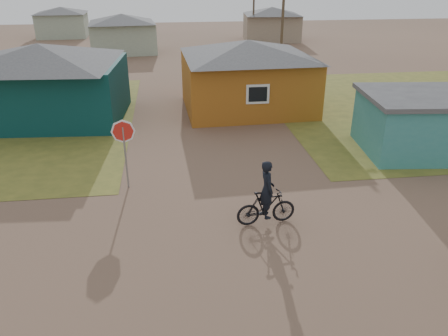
% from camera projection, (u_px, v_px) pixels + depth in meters
% --- Properties ---
extents(ground, '(120.00, 120.00, 0.00)m').
position_uv_depth(ground, '(247.00, 251.00, 12.64)').
color(ground, brown).
extents(grass_ne, '(20.00, 18.00, 0.00)m').
position_uv_depth(grass_ne, '(439.00, 106.00, 26.02)').
color(grass_ne, olive).
rests_on(grass_ne, ground).
extents(house_teal, '(8.93, 7.08, 4.00)m').
position_uv_depth(house_teal, '(43.00, 81.00, 22.95)').
color(house_teal, '#082F2F').
rests_on(house_teal, ground).
extents(house_yellow, '(7.72, 6.76, 3.90)m').
position_uv_depth(house_yellow, '(247.00, 74.00, 24.73)').
color(house_yellow, '#9C5818').
rests_on(house_yellow, ground).
extents(shed_turquoise, '(6.71, 4.93, 2.60)m').
position_uv_depth(shed_turquoise, '(435.00, 123.00, 19.09)').
color(shed_turquoise, teal).
rests_on(shed_turquoise, ground).
extents(house_pale_west, '(7.04, 6.15, 3.60)m').
position_uv_depth(house_pale_west, '(123.00, 33.00, 41.82)').
color(house_pale_west, '#98A48D').
rests_on(house_pale_west, ground).
extents(house_beige_east, '(6.95, 6.05, 3.60)m').
position_uv_depth(house_beige_east, '(272.00, 23.00, 49.12)').
color(house_beige_east, gray).
rests_on(house_beige_east, ground).
extents(house_pale_north, '(6.28, 5.81, 3.40)m').
position_uv_depth(house_pale_north, '(62.00, 21.00, 51.73)').
color(house_pale_north, '#98A48D').
rests_on(house_pale_north, ground).
extents(utility_pole_near, '(1.40, 0.20, 8.00)m').
position_uv_depth(utility_pole_near, '(283.00, 19.00, 31.53)').
color(utility_pole_near, '#4C3D2E').
rests_on(utility_pole_near, ground).
extents(utility_pole_far, '(1.40, 0.20, 8.00)m').
position_uv_depth(utility_pole_far, '(254.00, 3.00, 46.07)').
color(utility_pole_far, '#4C3D2E').
rests_on(utility_pole_far, ground).
extents(stop_sign, '(0.82, 0.35, 2.64)m').
position_uv_depth(stop_sign, '(124.00, 139.00, 15.53)').
color(stop_sign, gray).
rests_on(stop_sign, ground).
extents(cyclist, '(1.96, 0.73, 2.17)m').
position_uv_depth(cyclist, '(266.00, 201.00, 13.70)').
color(cyclist, black).
rests_on(cyclist, ground).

